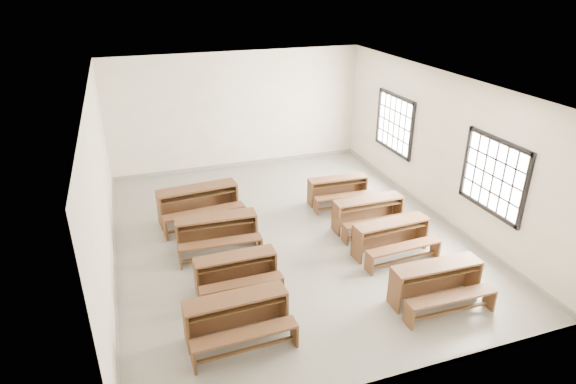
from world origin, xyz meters
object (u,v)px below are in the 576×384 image
object	(u,v)px
desk_set_6	(369,212)
desk_set_7	(338,189)
desk_set_2	(217,231)
desk_set_5	(392,236)
desk_set_0	(237,315)
desk_set_4	(437,281)
desk_set_3	(199,202)
desk_set_1	(236,270)

from	to	relation	value
desk_set_6	desk_set_7	size ratio (longest dim) A/B	1.06
desk_set_2	desk_set_5	size ratio (longest dim) A/B	1.04
desk_set_7	desk_set_2	bearing A→B (deg)	-157.02
desk_set_0	desk_set_4	bearing A→B (deg)	-5.59
desk_set_2	desk_set_7	world-z (taller)	desk_set_2
desk_set_3	desk_set_1	bearing A→B (deg)	-91.22
desk_set_4	desk_set_3	bearing A→B (deg)	129.26
desk_set_0	desk_set_2	distance (m)	2.63
desk_set_0	desk_set_1	xyz separation A→B (m)	(0.27, 1.22, -0.04)
desk_set_1	desk_set_3	distance (m)	2.76
desk_set_4	desk_set_7	world-z (taller)	desk_set_4
desk_set_0	desk_set_3	world-z (taller)	desk_set_3
desk_set_0	desk_set_1	bearing A→B (deg)	75.60
desk_set_5	desk_set_6	world-z (taller)	same
desk_set_6	desk_set_4	bearing A→B (deg)	-92.72
desk_set_6	desk_set_5	bearing A→B (deg)	-93.28
desk_set_0	desk_set_6	distance (m)	4.23
desk_set_1	desk_set_4	xyz separation A→B (m)	(3.07, -1.45, 0.03)
desk_set_1	desk_set_6	size ratio (longest dim) A/B	0.93
desk_set_2	desk_set_3	distance (m)	1.36
desk_set_6	desk_set_1	bearing A→B (deg)	-159.50
desk_set_7	desk_set_5	bearing A→B (deg)	-86.59
desk_set_1	desk_set_2	bearing A→B (deg)	91.78
desk_set_4	desk_set_2	bearing A→B (deg)	139.05
desk_set_2	desk_set_6	bearing A→B (deg)	-0.89
desk_set_1	desk_set_7	distance (m)	4.03
desk_set_1	desk_set_4	distance (m)	3.40
desk_set_2	desk_set_5	world-z (taller)	desk_set_2
desk_set_2	desk_set_3	xyz separation A→B (m)	(-0.14, 1.35, 0.04)
desk_set_0	desk_set_6	world-z (taller)	desk_set_0
desk_set_0	desk_set_4	world-z (taller)	desk_set_0
desk_set_2	desk_set_5	bearing A→B (deg)	-19.04
desk_set_7	desk_set_4	bearing A→B (deg)	-87.83
desk_set_1	desk_set_3	xyz separation A→B (m)	(-0.19, 2.75, 0.09)
desk_set_0	desk_set_5	bearing A→B (deg)	19.90
desk_set_3	desk_set_6	world-z (taller)	desk_set_3
desk_set_6	desk_set_0	bearing A→B (deg)	-145.14
desk_set_0	desk_set_5	xyz separation A→B (m)	(3.41, 1.35, -0.01)
desk_set_4	desk_set_6	distance (m)	2.65
desk_set_5	desk_set_1	bearing A→B (deg)	179.05
desk_set_2	desk_set_0	bearing A→B (deg)	-92.14
desk_set_3	desk_set_2	bearing A→B (deg)	-89.36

